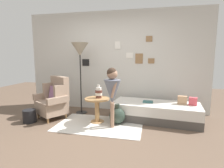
# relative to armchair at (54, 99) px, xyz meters

# --- Properties ---
(ground_plane) EXTENTS (12.00, 12.00, 0.00)m
(ground_plane) POSITION_rel_armchair_xyz_m (1.24, -0.93, -0.44)
(ground_plane) COLOR brown
(gallery_wall) EXTENTS (4.80, 0.12, 2.60)m
(gallery_wall) POSITION_rel_armchair_xyz_m (1.24, 1.02, 0.86)
(gallery_wall) COLOR beige
(gallery_wall) RESTS_ON ground
(rug) EXTENTS (1.78, 1.13, 0.01)m
(rug) POSITION_rel_armchair_xyz_m (1.18, -0.22, -0.43)
(rug) COLOR silver
(rug) RESTS_ON ground
(armchair) EXTENTS (0.90, 0.84, 0.97)m
(armchair) POSITION_rel_armchair_xyz_m (0.00, 0.00, 0.00)
(armchair) COLOR tan
(armchair) RESTS_ON ground
(daybed) EXTENTS (1.97, 0.99, 0.40)m
(daybed) POSITION_rel_armchair_xyz_m (2.33, 0.34, -0.24)
(daybed) COLOR #4C4742
(daybed) RESTS_ON ground
(pillow_head) EXTENTS (0.19, 0.16, 0.17)m
(pillow_head) POSITION_rel_armchair_xyz_m (3.10, 0.34, 0.04)
(pillow_head) COLOR #D64C56
(pillow_head) RESTS_ON daybed
(pillow_mid) EXTENTS (0.21, 0.15, 0.18)m
(pillow_mid) POSITION_rel_armchair_xyz_m (2.89, 0.37, 0.05)
(pillow_mid) COLOR tan
(pillow_mid) RESTS_ON daybed
(side_table) EXTENTS (0.54, 0.54, 0.54)m
(side_table) POSITION_rel_armchair_xyz_m (1.08, -0.07, -0.06)
(side_table) COLOR tan
(side_table) RESTS_ON ground
(vase_striped) EXTENTS (0.15, 0.15, 0.29)m
(vase_striped) POSITION_rel_armchair_xyz_m (1.10, -0.03, 0.22)
(vase_striped) COLOR brown
(vase_striped) RESTS_ON side_table
(floor_lamp) EXTENTS (0.42, 0.42, 1.77)m
(floor_lamp) POSITION_rel_armchair_xyz_m (0.48, 0.48, 1.11)
(floor_lamp) COLOR black
(floor_lamp) RESTS_ON ground
(person_child) EXTENTS (0.34, 0.34, 1.22)m
(person_child) POSITION_rel_armchair_xyz_m (1.46, -0.26, 0.35)
(person_child) COLOR #A37A60
(person_child) RESTS_ON ground
(book_on_daybed) EXTENTS (0.23, 0.17, 0.03)m
(book_on_daybed) POSITION_rel_armchair_xyz_m (2.15, 0.36, -0.02)
(book_on_daybed) COLOR #336063
(book_on_daybed) RESTS_ON daybed
(demijohn_near) EXTENTS (0.35, 0.35, 0.43)m
(demijohn_near) POSITION_rel_armchair_xyz_m (1.53, -0.06, -0.26)
(demijohn_near) COLOR #2D3D33
(demijohn_near) RESTS_ON ground
(magazine_basket) EXTENTS (0.28, 0.28, 0.28)m
(magazine_basket) POSITION_rel_armchair_xyz_m (-0.38, -0.41, -0.30)
(magazine_basket) COLOR black
(magazine_basket) RESTS_ON ground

